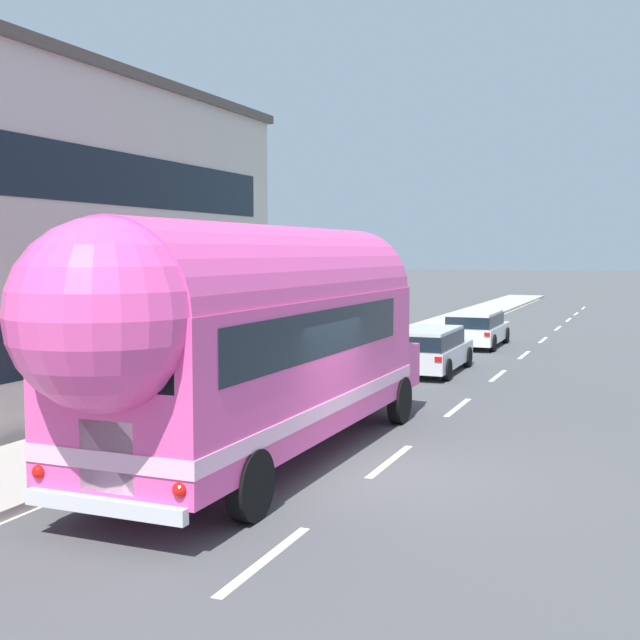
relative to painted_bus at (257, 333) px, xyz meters
name	(u,v)px	position (x,y,z in m)	size (l,w,h in m)	color
ground_plane	(373,474)	(1.96, 0.34, -2.30)	(300.00, 300.00, 0.00)	#4C4C4F
lane_markings	(417,366)	(-0.79, 13.06, -2.30)	(4.04, 80.00, 0.01)	silver
sidewalk_slab	(311,371)	(-3.34, 10.34, -2.23)	(2.78, 90.00, 0.15)	#ADA89E
painted_bus	(257,333)	(0.00, 0.00, 0.00)	(2.64, 11.48, 4.12)	#EA4C9E
car_lead	(428,347)	(-0.09, 11.72, -1.51)	(1.94, 4.44, 1.37)	silver
car_second	(477,326)	(-0.10, 19.07, -1.51)	(1.91, 4.47, 1.37)	white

